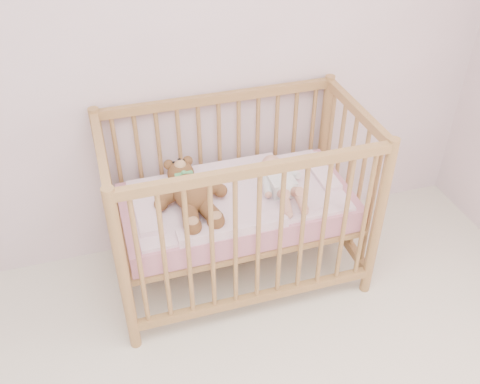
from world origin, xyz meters
name	(u,v)px	position (x,y,z in m)	size (l,w,h in m)	color
wall_back	(135,31)	(0.00, 2.00, 1.35)	(4.00, 0.02, 2.70)	silver
crib	(237,204)	(0.39, 1.60, 0.50)	(1.36, 0.76, 1.00)	#B3824C
mattress	(237,207)	(0.39, 1.60, 0.49)	(1.22, 0.62, 0.13)	#CE8190
blanket	(237,196)	(0.39, 1.60, 0.56)	(1.10, 0.58, 0.06)	#E59DBA
baby	(281,179)	(0.62, 1.58, 0.64)	(0.24, 0.50, 0.12)	white
teddy_bear	(191,193)	(0.14, 1.58, 0.65)	(0.40, 0.57, 0.16)	brown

